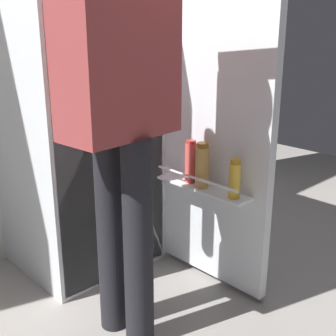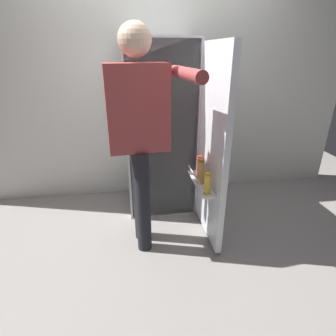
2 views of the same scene
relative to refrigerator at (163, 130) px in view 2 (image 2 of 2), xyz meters
The scene contains 4 objects.
ground_plane 0.99m from the refrigerator, 92.91° to the right, with size 5.99×5.99×0.00m, color gray.
kitchen_wall 0.57m from the refrigerator, 93.63° to the left, with size 4.40×0.10×2.49m, color silver.
refrigerator is the anchor object (origin of this frame).
person 0.72m from the refrigerator, 111.94° to the right, with size 0.61×0.76×1.77m.
Camera 2 is at (-0.32, -2.11, 1.58)m, focal length 28.89 mm.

